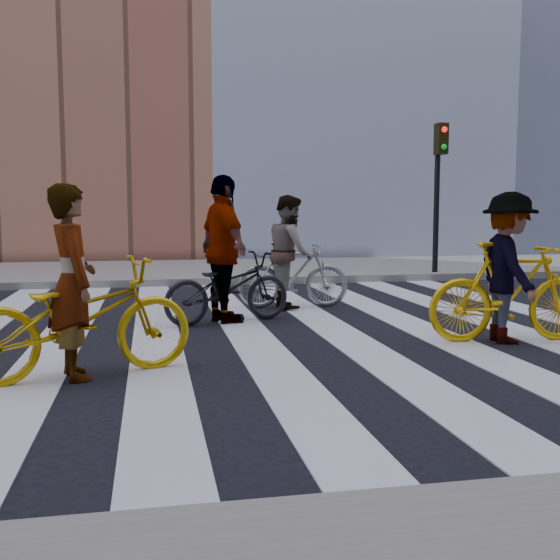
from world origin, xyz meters
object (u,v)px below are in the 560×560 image
object	(u,v)px
bike_yellow_left	(79,318)
traffic_signal	(439,173)
bike_yellow_right	(511,292)
rider_right	(508,268)
bike_silver_mid	(293,274)
bike_dark_rear	(228,288)
rider_mid	(290,252)
rider_left	(72,282)
rider_rear	(224,250)

from	to	relation	value
bike_yellow_left	traffic_signal	bearing A→B (deg)	-61.12
traffic_signal	bike_yellow_right	distance (m)	7.05
traffic_signal	rider_right	distance (m)	7.00
bike_yellow_right	traffic_signal	bearing A→B (deg)	-11.49
bike_yellow_left	bike_silver_mid	bearing A→B (deg)	-54.53
bike_yellow_right	bike_dark_rear	size ratio (longest dim) A/B	1.06
bike_yellow_right	bike_dark_rear	bearing A→B (deg)	64.15
bike_silver_mid	rider_right	world-z (taller)	rider_right
bike_yellow_right	rider_mid	bearing A→B (deg)	38.28
rider_right	bike_silver_mid	bearing A→B (deg)	36.92
traffic_signal	rider_mid	bearing A→B (deg)	-139.22
bike_silver_mid	bike_dark_rear	size ratio (longest dim) A/B	0.95
bike_yellow_left	bike_dark_rear	size ratio (longest dim) A/B	1.14
bike_yellow_left	rider_mid	size ratio (longest dim) A/B	1.19
bike_yellow_left	bike_dark_rear	distance (m)	3.08
bike_silver_mid	rider_left	size ratio (longest dim) A/B	0.99
rider_left	rider_right	distance (m)	4.71
rider_mid	rider_right	bearing A→B (deg)	-144.66
traffic_signal	bike_yellow_left	size ratio (longest dim) A/B	1.61
bike_yellow_left	rider_mid	bearing A→B (deg)	-54.04
traffic_signal	rider_rear	size ratio (longest dim) A/B	1.69
bike_silver_mid	bike_yellow_left	bearing A→B (deg)	147.60
bike_yellow_right	rider_right	size ratio (longest dim) A/B	1.12
rider_left	rider_mid	bearing A→B (deg)	-54.53
rider_right	rider_rear	xyz separation A→B (m)	(-3.02, 1.89, 0.13)
bike_silver_mid	bike_dark_rear	distance (m)	1.64
traffic_signal	bike_dark_rear	distance (m)	7.12
traffic_signal	rider_left	size ratio (longest dim) A/B	1.92
bike_dark_rear	rider_mid	xyz separation A→B (m)	(1.10, 1.17, 0.39)
rider_mid	rider_rear	distance (m)	1.65
traffic_signal	bike_silver_mid	size ratio (longest dim) A/B	1.94
rider_right	rider_left	bearing A→B (deg)	105.00
bike_dark_rear	rider_right	xyz separation A→B (m)	(2.97, -1.89, 0.38)
rider_left	bike_dark_rear	bearing A→B (deg)	-51.03
bike_yellow_left	rider_left	size ratio (longest dim) A/B	1.19
traffic_signal	rider_left	bearing A→B (deg)	-133.18
bike_silver_mid	rider_mid	world-z (taller)	rider_mid
traffic_signal	bike_yellow_left	xyz separation A→B (m)	(-6.74, -7.23, -1.74)
bike_yellow_right	bike_silver_mid	bearing A→B (deg)	37.61
rider_left	rider_rear	distance (m)	3.08
rider_mid	rider_right	xyz separation A→B (m)	(1.87, -3.06, -0.01)
bike_silver_mid	rider_mid	distance (m)	0.35
bike_silver_mid	rider_left	world-z (taller)	rider_left
bike_yellow_left	rider_left	world-z (taller)	rider_left
bike_dark_rear	rider_mid	bearing A→B (deg)	-61.97
rider_right	rider_rear	world-z (taller)	rider_rear
bike_silver_mid	rider_right	size ratio (longest dim) A/B	1.01
bike_yellow_left	rider_rear	world-z (taller)	rider_rear
bike_silver_mid	rider_mid	xyz separation A→B (m)	(-0.05, 0.00, 0.35)
rider_mid	bike_yellow_left	bearing A→B (deg)	148.10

